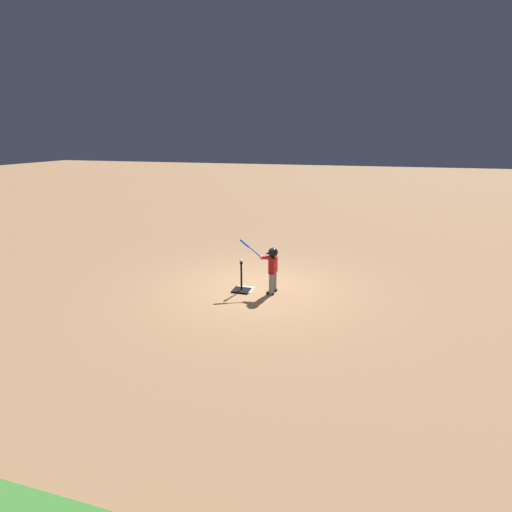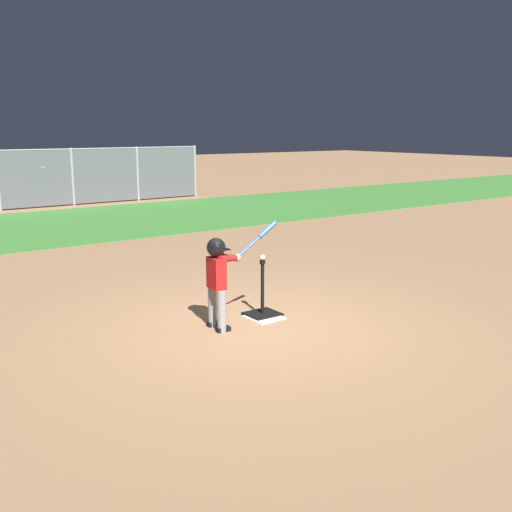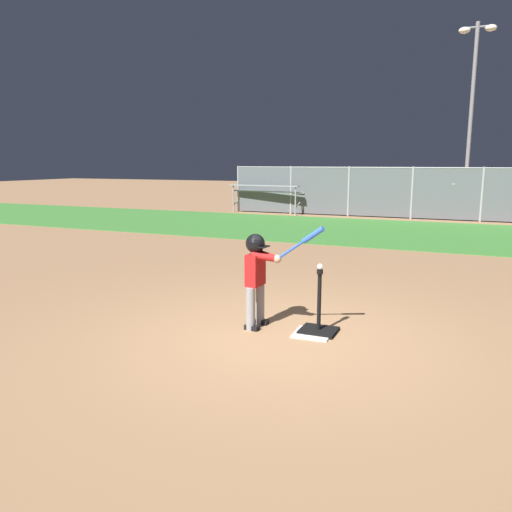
# 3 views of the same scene
# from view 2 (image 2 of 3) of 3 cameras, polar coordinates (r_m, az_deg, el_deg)

# --- Properties ---
(ground_plane) EXTENTS (90.00, 90.00, 0.00)m
(ground_plane) POSITION_cam_2_polar(r_m,az_deg,el_deg) (7.81, 0.12, -6.80)
(ground_plane) COLOR #99704C
(grass_outfield_strip) EXTENTS (56.00, 6.16, 0.02)m
(grass_outfield_strip) POSITION_cam_2_polar(r_m,az_deg,el_deg) (16.55, -20.08, 2.60)
(grass_outfield_strip) COLOR #3D7F33
(grass_outfield_strip) RESTS_ON ground_plane
(home_plate) EXTENTS (0.46, 0.46, 0.02)m
(home_plate) POSITION_cam_2_polar(r_m,az_deg,el_deg) (8.17, 0.74, -5.86)
(home_plate) COLOR white
(home_plate) RESTS_ON ground_plane
(batting_tee) EXTENTS (0.44, 0.40, 0.78)m
(batting_tee) POSITION_cam_2_polar(r_m,az_deg,el_deg) (8.24, 0.61, -4.97)
(batting_tee) COLOR black
(batting_tee) RESTS_ON ground_plane
(batter_child) EXTENTS (1.01, 0.38, 1.34)m
(batter_child) POSITION_cam_2_polar(r_m,az_deg,el_deg) (7.57, -3.55, -1.44)
(batter_child) COLOR gray
(batter_child) RESTS_ON ground_plane
(baseball) EXTENTS (0.07, 0.07, 0.07)m
(baseball) POSITION_cam_2_polar(r_m,az_deg,el_deg) (8.06, 0.63, -0.14)
(baseball) COLOR white
(baseball) RESTS_ON batting_tee
(bleachers_far_left) EXTENTS (2.79, 2.09, 0.89)m
(bleachers_far_left) POSITION_cam_2_polar(r_m,az_deg,el_deg) (23.68, -9.65, 6.85)
(bleachers_far_left) COLOR #93969E
(bleachers_far_left) RESTS_ON ground_plane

